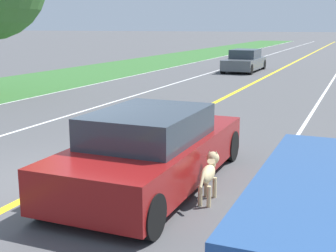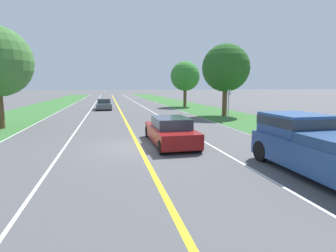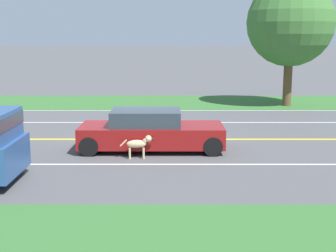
# 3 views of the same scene
# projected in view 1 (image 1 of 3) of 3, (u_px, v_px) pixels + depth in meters

# --- Properties ---
(ground_plane) EXTENTS (400.00, 400.00, 0.00)m
(ground_plane) POSITION_uv_depth(u_px,v_px,m) (63.00, 180.00, 8.57)
(ground_plane) COLOR #4C4C4F
(centre_divider_line) EXTENTS (0.18, 160.00, 0.01)m
(centre_divider_line) POSITION_uv_depth(u_px,v_px,m) (63.00, 179.00, 8.57)
(centre_divider_line) COLOR yellow
(centre_divider_line) RESTS_ON ground
(lane_dash_same_dir) EXTENTS (0.10, 160.00, 0.01)m
(lane_dash_same_dir) POSITION_uv_depth(u_px,v_px,m) (252.00, 207.00, 7.25)
(lane_dash_same_dir) COLOR white
(lane_dash_same_dir) RESTS_ON ground
(ego_car) EXTENTS (1.92, 4.79, 1.37)m
(ego_car) POSITION_uv_depth(u_px,v_px,m) (152.00, 150.00, 8.15)
(ego_car) COLOR maroon
(ego_car) RESTS_ON ground
(dog) EXTENTS (0.28, 1.09, 0.75)m
(dog) POSITION_uv_depth(u_px,v_px,m) (209.00, 172.00, 7.48)
(dog) COLOR #D1B784
(dog) RESTS_ON ground
(oncoming_car) EXTENTS (1.83, 4.52, 1.32)m
(oncoming_car) POSITION_uv_depth(u_px,v_px,m) (245.00, 61.00, 28.64)
(oncoming_car) COLOR #51565B
(oncoming_car) RESTS_ON ground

